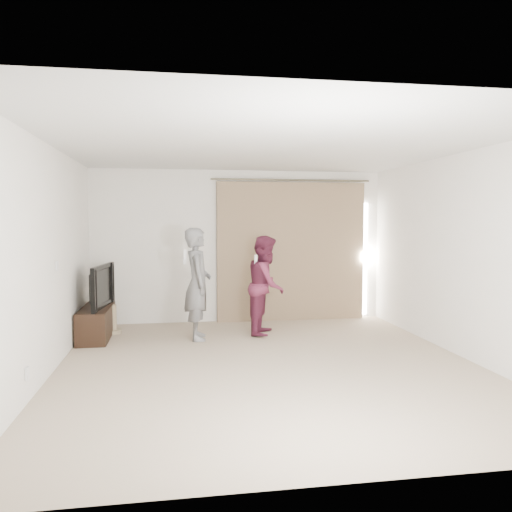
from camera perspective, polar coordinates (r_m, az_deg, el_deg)
The scene contains 10 objects.
floor at distance 6.14m, azimuth 1.48°, elevation -12.38°, with size 5.50×5.50×0.00m, color tan.
wall_back at distance 8.62m, azimuth -1.88°, elevation 1.13°, with size 5.00×0.04×2.60m, color white.
wall_left at distance 5.97m, azimuth -22.80°, elevation -0.45°, with size 0.04×5.50×2.60m.
ceiling at distance 5.95m, azimuth 1.53°, elevation 12.40°, with size 5.00×5.50×0.01m, color silver.
curtain at distance 8.72m, azimuth 4.15°, elevation 0.52°, with size 2.80×0.11×2.46m.
tv_console at distance 7.81m, azimuth -17.78°, elevation -7.27°, with size 0.41×1.19×0.46m, color black.
tv at distance 7.73m, azimuth -17.87°, elevation -3.30°, with size 1.10×0.14×0.63m, color black.
scratching_post at distance 8.10m, azimuth -16.28°, elevation -7.22°, with size 0.33×0.33×0.44m.
person_man at distance 7.34m, azimuth -6.69°, elevation -3.17°, with size 0.41×0.60×1.64m.
person_woman at distance 7.65m, azimuth 1.18°, elevation -3.32°, with size 0.79×0.88×1.51m.
Camera 1 is at (-1.09, -5.79, 1.73)m, focal length 35.00 mm.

